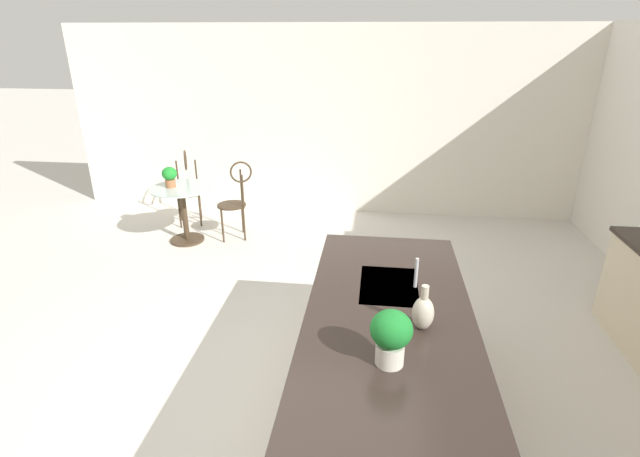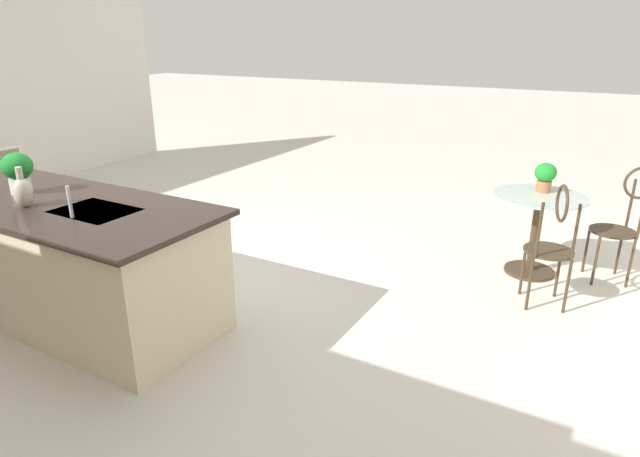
{
  "view_description": "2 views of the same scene",
  "coord_description": "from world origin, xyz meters",
  "px_view_note": "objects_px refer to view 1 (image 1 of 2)",
  "views": [
    {
      "loc": [
        2.68,
        0.73,
        2.55
      ],
      "look_at": [
        -1.02,
        0.27,
        1.01
      ],
      "focal_mm": 26.44,
      "sensor_mm": 36.0,
      "label": 1
    },
    {
      "loc": [
        -3.36,
        3.12,
        2.07
      ],
      "look_at": [
        -1.7,
        0.24,
        0.86
      ],
      "focal_mm": 29.9,
      "sensor_mm": 36.0,
      "label": 2
    }
  ],
  "objects_px": {
    "bistro_table": "(184,209)",
    "potted_plant_counter_near": "(391,335)",
    "potted_plant_on_table": "(170,176)",
    "vase_on_counter": "(423,312)",
    "chair_by_island": "(188,184)",
    "chair_near_window": "(235,197)"
  },
  "relations": [
    {
      "from": "chair_near_window",
      "to": "chair_by_island",
      "type": "height_order",
      "value": "same"
    },
    {
      "from": "chair_by_island",
      "to": "potted_plant_counter_near",
      "type": "relative_size",
      "value": 3.3
    },
    {
      "from": "chair_near_window",
      "to": "potted_plant_on_table",
      "type": "xyz_separation_m",
      "value": [
        0.21,
        -0.78,
        0.32
      ]
    },
    {
      "from": "bistro_table",
      "to": "potted_plant_counter_near",
      "type": "height_order",
      "value": "potted_plant_counter_near"
    },
    {
      "from": "chair_near_window",
      "to": "potted_plant_on_table",
      "type": "relative_size",
      "value": 3.98
    },
    {
      "from": "potted_plant_counter_near",
      "to": "vase_on_counter",
      "type": "xyz_separation_m",
      "value": [
        -0.35,
        0.2,
        -0.07
      ]
    },
    {
      "from": "bistro_table",
      "to": "vase_on_counter",
      "type": "relative_size",
      "value": 2.78
    },
    {
      "from": "potted_plant_counter_near",
      "to": "vase_on_counter",
      "type": "relative_size",
      "value": 1.1
    },
    {
      "from": "potted_plant_on_table",
      "to": "chair_near_window",
      "type": "bearing_deg",
      "value": 104.87
    },
    {
      "from": "chair_near_window",
      "to": "chair_by_island",
      "type": "bearing_deg",
      "value": -118.48
    },
    {
      "from": "chair_near_window",
      "to": "vase_on_counter",
      "type": "relative_size",
      "value": 3.62
    },
    {
      "from": "vase_on_counter",
      "to": "potted_plant_counter_near",
      "type": "bearing_deg",
      "value": -29.31
    },
    {
      "from": "chair_near_window",
      "to": "potted_plant_on_table",
      "type": "bearing_deg",
      "value": -75.13
    },
    {
      "from": "potted_plant_on_table",
      "to": "potted_plant_counter_near",
      "type": "distance_m",
      "value": 4.36
    },
    {
      "from": "potted_plant_on_table",
      "to": "potted_plant_counter_near",
      "type": "height_order",
      "value": "potted_plant_counter_near"
    },
    {
      "from": "chair_near_window",
      "to": "bistro_table",
      "type": "bearing_deg",
      "value": -71.79
    },
    {
      "from": "chair_by_island",
      "to": "potted_plant_counter_near",
      "type": "xyz_separation_m",
      "value": [
        4.06,
        2.78,
        0.53
      ]
    },
    {
      "from": "chair_near_window",
      "to": "vase_on_counter",
      "type": "height_order",
      "value": "vase_on_counter"
    },
    {
      "from": "chair_near_window",
      "to": "vase_on_counter",
      "type": "bearing_deg",
      "value": 33.32
    },
    {
      "from": "potted_plant_on_table",
      "to": "bistro_table",
      "type": "bearing_deg",
      "value": 88.72
    },
    {
      "from": "chair_by_island",
      "to": "vase_on_counter",
      "type": "height_order",
      "value": "vase_on_counter"
    },
    {
      "from": "potted_plant_counter_near",
      "to": "bistro_table",
      "type": "bearing_deg",
      "value": -142.79
    }
  ]
}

